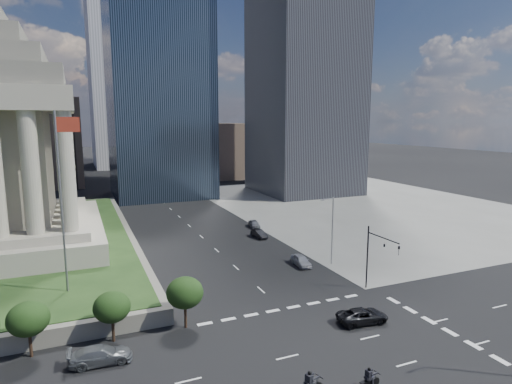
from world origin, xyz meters
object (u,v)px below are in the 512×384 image
street_lamp_north (331,227)px  parked_sedan_far (254,224)px  suv_grey (101,355)px  traffic_signal_ne (377,252)px  flagpole (62,193)px  parked_sedan_near (301,260)px  parked_sedan_mid (259,234)px  pickup_truck (363,316)px  motorcycle_lead (368,379)px  motorcycle_trail (308,384)px

street_lamp_north → parked_sedan_far: street_lamp_north is taller
suv_grey → parked_sedan_far: 49.89m
traffic_signal_ne → parked_sedan_far: traffic_signal_ne is taller
parked_sedan_far → flagpole: bearing=-134.6°
street_lamp_north → parked_sedan_near: size_ratio=2.18×
traffic_signal_ne → parked_sedan_mid: bearing=96.2°
street_lamp_north → parked_sedan_far: (-1.83, 24.66, -4.94)m
parked_sedan_near → traffic_signal_ne: bearing=-69.0°
traffic_signal_ne → pickup_truck: traffic_signal_ne is taller
parked_sedan_mid → parked_sedan_near: bearing=-95.9°
pickup_truck → parked_sedan_mid: size_ratio=1.28×
flagpole → street_lamp_north: (35.16, 1.00, -7.45)m
traffic_signal_ne → motorcycle_lead: traffic_signal_ne is taller
traffic_signal_ne → parked_sedan_near: size_ratio=1.75×
flagpole → parked_sedan_near: flagpole is taller
street_lamp_north → flagpole: bearing=-178.4°
motorcycle_lead → motorcycle_trail: 4.85m
flagpole → suv_grey: size_ratio=3.75×
street_lamp_north → parked_sedan_far: bearing=94.2°
motorcycle_lead → motorcycle_trail: (-4.74, 1.01, 0.13)m
flagpole → parked_sedan_near: size_ratio=4.36×
suv_grey → parked_sedan_far: bearing=-34.8°
parked_sedan_near → motorcycle_lead: motorcycle_lead is taller
parked_sedan_mid → flagpole: bearing=-154.0°
motorcycle_lead → traffic_signal_ne: bearing=42.7°
parked_sedan_mid → motorcycle_lead: size_ratio=1.69×
traffic_signal_ne → pickup_truck: size_ratio=1.49×
flagpole → street_lamp_north: size_ratio=2.00×
traffic_signal_ne → parked_sedan_mid: 29.17m
flagpole → motorcycle_lead: size_ratio=8.06×
flagpole → motorcycle_lead: 35.56m
parked_sedan_near → parked_sedan_far: 23.76m
parked_sedan_far → traffic_signal_ne: bearing=-80.6°
street_lamp_north → parked_sedan_near: 6.61m
pickup_truck → parked_sedan_near: size_ratio=1.18×
pickup_truck → parked_sedan_far: size_ratio=1.27×
flagpole → parked_sedan_near: (30.83, 2.04, -12.33)m
parked_sedan_mid → motorcycle_trail: 45.34m
pickup_truck → parked_sedan_far: bearing=-0.2°
parked_sedan_near → motorcycle_trail: 30.15m
motorcycle_lead → flagpole: bearing=122.8°
pickup_truck → suv_grey: suv_grey is taller
parked_sedan_mid → pickup_truck: bearing=-99.7°
pickup_truck → motorcycle_lead: (-6.60, -9.47, 0.18)m
suv_grey → motorcycle_lead: motorcycle_lead is taller
motorcycle_trail → motorcycle_lead: bearing=-25.3°
parked_sedan_mid → motorcycle_trail: size_ratio=1.48×
parked_sedan_far → street_lamp_north: bearing=-78.0°
flagpole → traffic_signal_ne: bearing=-16.7°
suv_grey → motorcycle_lead: (18.97, -12.06, 0.15)m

